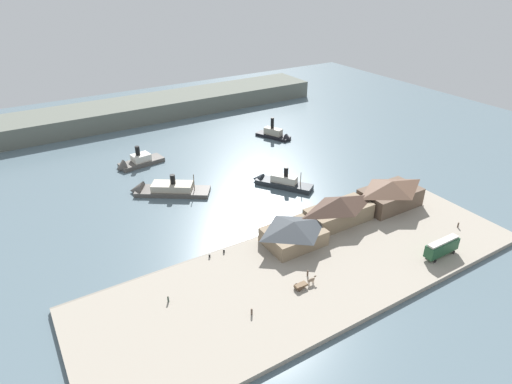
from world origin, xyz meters
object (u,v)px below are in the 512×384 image
Objects in this scene: horse_cart at (305,283)px; pedestrian_by_tram at (252,312)px; ferry_departing_north at (162,190)px; mooring_post_west at (224,251)px; ferry_outer_harbor at (277,135)px; street_tram at (442,247)px; ferry_shed_west_terminal at (294,232)px; pedestrian_near_east_shed at (308,273)px; pedestrian_near_cart at (168,299)px; pedestrian_walking_west at (458,225)px; mooring_post_center_west at (210,256)px; ferry_approaching_east at (278,182)px; ferry_shed_customs_shed at (391,193)px; ferry_mid_harbor at (136,163)px; ferry_shed_east_terminal at (339,210)px.

pedestrian_by_tram is (-14.44, -1.20, -0.18)m from horse_cart.
ferry_departing_north reaches higher than pedestrian_by_tram.
mooring_post_west is 82.47m from ferry_outer_harbor.
ferry_shed_west_terminal is at bearing 140.05° from street_tram.
pedestrian_near_east_shed is 1.04× the size of pedestrian_near_cart.
pedestrian_walking_west is 78.89m from pedestrian_near_cart.
pedestrian_near_east_shed is 31.63m from pedestrian_near_cart.
ferry_departing_north is (2.59, 39.47, -0.40)m from mooring_post_center_west.
ferry_approaching_east is (37.91, 46.62, -0.57)m from pedestrian_by_tram.
ferry_shed_customs_shed is 60.03m from pedestrian_by_tram.
ferry_mid_harbor is at bearing 97.64° from horse_cart.
ferry_shed_east_terminal reaches higher than pedestrian_by_tram.
pedestrian_near_cart is at bearing -109.06° from ferry_departing_north.
mooring_post_west is (5.08, 21.86, -0.29)m from pedestrian_by_tram.
street_tram is at bearing -65.91° from ferry_shed_east_terminal.
ferry_shed_east_terminal is at bearing 114.09° from street_tram.
ferry_shed_west_terminal reaches higher than horse_cart.
pedestrian_near_cart is at bearing -173.99° from ferry_shed_west_terminal.
ferry_shed_east_terminal is 52.15m from pedestrian_near_cart.
ferry_mid_harbor is at bearing 105.25° from ferry_shed_west_terminal.
ferry_approaching_east is at bearing 33.79° from pedestrian_near_cart.
ferry_approaching_east is at bearing 102.42° from street_tram.
pedestrian_by_tram is 21.96m from mooring_post_center_west.
ferry_shed_customs_shed is 69.76m from ferry_departing_north.
mooring_post_west is at bearing -88.07° from ferry_departing_north.
mooring_post_center_west is at bearing -93.76° from ferry_departing_north.
mooring_post_center_west is (-13.29, 20.73, -0.48)m from horse_cart.
ferry_outer_harbor is at bearing 19.86° from ferry_departing_north.
street_tram reaches higher than horse_cart.
ferry_shed_customs_shed reaches higher than ferry_approaching_east.
pedestrian_near_east_shed is (-21.32, -14.05, -3.23)m from ferry_shed_east_terminal.
horse_cart is 61.15m from ferry_departing_north.
street_tram is 10.95× the size of mooring_post_west.
pedestrian_near_cart is at bearing -146.21° from ferry_approaching_east.
pedestrian_near_east_shed is at bearing 173.89° from pedestrian_walking_west.
ferry_shed_west_terminal reaches higher than ferry_mid_harbor.
ferry_shed_customs_shed is 45.96m from horse_cart.
ferry_shed_east_terminal reaches higher than mooring_post_west.
pedestrian_walking_west is 0.07× the size of ferry_departing_north.
ferry_approaching_east is at bearing -48.41° from ferry_mid_harbor.
ferry_departing_north is 24.47m from ferry_mid_harbor.
street_tram is at bearing -158.61° from pedestrian_walking_west.
horse_cart is 0.35× the size of ferry_outer_harbor.
ferry_shed_customs_shed is at bearing -5.23° from mooring_post_west.
pedestrian_walking_west is (25.94, -19.11, -3.23)m from ferry_shed_east_terminal.
pedestrian_walking_west is 83.46m from ferry_outer_harbor.
ferry_outer_harbor reaches higher than mooring_post_center_west.
mooring_post_west is 0.06× the size of ferry_outer_harbor.
pedestrian_near_cart is at bearing 157.86° from horse_cart.
street_tram is 89.97m from ferry_outer_harbor.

